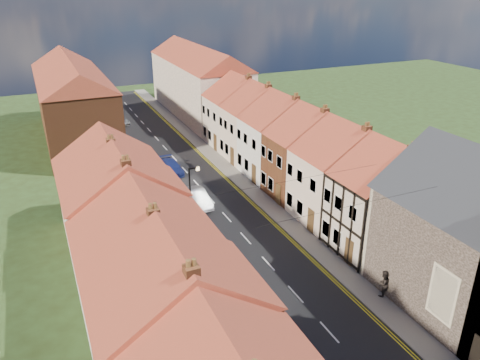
{
  "coord_description": "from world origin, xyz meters",
  "views": [
    {
      "loc": [
        -13.91,
        -11.9,
        19.63
      ],
      "look_at": [
        1.17,
        21.73,
        3.5
      ],
      "focal_mm": 35.0,
      "sensor_mm": 36.0,
      "label": 1
    }
  ],
  "objects": [
    {
      "name": "block_left_far",
      "position": [
        -9.3,
        50.0,
        5.29
      ],
      "size": [
        8.3,
        24.2,
        10.5
      ],
      "color": "brown",
      "rests_on": "ground"
    },
    {
      "name": "block_right_far",
      "position": [
        9.3,
        55.0,
        5.29
      ],
      "size": [
        8.3,
        24.2,
        10.5
      ],
      "color": "#A9A08E",
      "rests_on": "ground"
    },
    {
      "name": "cottage_l_pink",
      "position": [
        -9.3,
        23.85,
        4.37
      ],
      "size": [
        8.3,
        6.3,
        8.8
      ],
      "color": "beige",
      "rests_on": "ground"
    },
    {
      "name": "cottage_r_white_near",
      "position": [
        9.3,
        18.1,
        4.47
      ],
      "size": [
        8.3,
        6.0,
        9.0
      ],
      "color": "beige",
      "rests_on": "ground"
    },
    {
      "name": "pavement_right",
      "position": [
        4.4,
        30.0,
        0.06
      ],
      "size": [
        1.8,
        90.0,
        0.12
      ],
      "primitive_type": "cube",
      "color": "gray",
      "rests_on": "ground"
    },
    {
      "name": "cottage_r_cream_mid",
      "position": [
        9.3,
        23.5,
        4.48
      ],
      "size": [
        8.3,
        5.2,
        9.0
      ],
      "color": "brown",
      "rests_on": "ground"
    },
    {
      "name": "cottage_r_tudor",
      "position": [
        9.27,
        12.7,
        4.47
      ],
      "size": [
        8.3,
        5.2,
        9.0
      ],
      "color": "#A9A08E",
      "rests_on": "ground"
    },
    {
      "name": "cottage_l_cream",
      "position": [
        -9.3,
        5.55,
        4.52
      ],
      "size": [
        8.3,
        6.3,
        9.1
      ],
      "color": "brown",
      "rests_on": "ground"
    },
    {
      "name": "cottage_r_pink",
      "position": [
        9.3,
        28.9,
        4.47
      ],
      "size": [
        8.3,
        6.0,
        9.0
      ],
      "color": "white",
      "rests_on": "ground"
    },
    {
      "name": "cottage_l_white",
      "position": [
        -9.3,
        11.95,
        4.37
      ],
      "size": [
        8.3,
        6.9,
        8.8
      ],
      "color": "white",
      "rests_on": "ground"
    },
    {
      "name": "road",
      "position": [
        0.0,
        30.0,
        0.01
      ],
      "size": [
        7.0,
        90.0,
        0.02
      ],
      "primitive_type": "cube",
      "color": "black",
      "rests_on": "ground"
    },
    {
      "name": "pedestrian_right",
      "position": [
        5.1,
        7.43,
        1.07
      ],
      "size": [
        1.0,
        0.82,
        1.9
      ],
      "primitive_type": "imported",
      "rotation": [
        0.0,
        0.0,
        3.25
      ],
      "color": "black",
      "rests_on": "pavement_right"
    },
    {
      "name": "cottage_r_white_far",
      "position": [
        9.3,
        34.3,
        4.48
      ],
      "size": [
        8.3,
        5.2,
        9.0
      ],
      "color": "beige",
      "rests_on": "ground"
    },
    {
      "name": "cottage_l_brick_mid",
      "position": [
        -9.3,
        18.05,
        4.53
      ],
      "size": [
        8.3,
        5.7,
        9.1
      ],
      "color": "white",
      "rests_on": "ground"
    },
    {
      "name": "lamppost",
      "position": [
        -3.81,
        20.0,
        3.54
      ],
      "size": [
        0.88,
        0.15,
        6.0
      ],
      "color": "black",
      "rests_on": "pavement_left"
    },
    {
      "name": "car_distant",
      "position": [
        -3.2,
        54.49,
        0.58
      ],
      "size": [
        2.79,
        4.53,
        1.17
      ],
      "primitive_type": "imported",
      "rotation": [
        0.0,
        0.0,
        0.21
      ],
      "color": "#989C9F",
      "rests_on": "ground"
    },
    {
      "name": "cottage_r_cream_far",
      "position": [
        9.3,
        39.7,
        4.47
      ],
      "size": [
        8.3,
        6.0,
        9.0
      ],
      "color": "#A9A08E",
      "rests_on": "ground"
    },
    {
      "name": "pavement_left",
      "position": [
        -4.4,
        30.0,
        0.06
      ],
      "size": [
        1.8,
        90.0,
        0.12
      ],
      "primitive_type": "cube",
      "color": "gray",
      "rests_on": "ground"
    },
    {
      "name": "pedestrian_left",
      "position": [
        -3.7,
        10.14,
        0.9
      ],
      "size": [
        0.65,
        0.52,
        1.56
      ],
      "primitive_type": "imported",
      "rotation": [
        0.0,
        0.0,
        0.28
      ],
      "color": "#222228",
      "rests_on": "pavement_left"
    },
    {
      "name": "car_mid",
      "position": [
        -1.52,
        25.36,
        0.73
      ],
      "size": [
        1.66,
        4.46,
        1.46
      ],
      "primitive_type": "imported",
      "rotation": [
        0.0,
        0.0,
        0.03
      ],
      "color": "#B4B6BD",
      "rests_on": "ground"
    },
    {
      "name": "car_far",
      "position": [
        -1.5,
        34.0,
        0.65
      ],
      "size": [
        1.91,
        4.52,
        1.3
      ],
      "primitive_type": "imported",
      "rotation": [
        0.0,
        0.0,
        0.02
      ],
      "color": "navy",
      "rests_on": "ground"
    }
  ]
}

